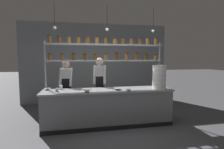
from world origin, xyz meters
TOP-DOWN VIEW (x-y plane):
  - ground_plane at (0.00, 0.00)m, footprint 40.00×40.00m
  - back_wall at (0.00, 2.56)m, footprint 5.67×0.12m
  - prep_counter at (0.00, -0.00)m, footprint 3.27×0.76m
  - spice_shelf_unit at (0.01, 0.33)m, footprint 3.15×0.28m
  - chef_left at (-1.07, 0.78)m, footprint 0.40×0.32m
  - chef_center at (-0.12, 0.72)m, footprint 0.40×0.33m
  - container_stack at (1.34, -0.10)m, footprint 0.37×0.37m
  - prep_bowl_near_left at (0.45, -0.31)m, footprint 0.16×0.16m
  - prep_bowl_center_front at (0.21, -0.10)m, footprint 0.17×0.17m
  - prep_bowl_center_back at (-1.50, 0.24)m, footprint 0.16×0.16m
  - prep_bowl_near_right at (-0.55, -0.25)m, footprint 0.23×0.23m
  - serving_cup_front at (-1.18, 0.28)m, footprint 0.08×0.08m
  - serving_cup_by_board at (-1.24, -0.04)m, footprint 0.07×0.07m
  - pendant_light_row at (-0.03, 0.00)m, footprint 2.52×0.07m

SIDE VIEW (x-z plane):
  - ground_plane at x=0.00m, z-range 0.00..0.00m
  - prep_counter at x=0.00m, z-range 0.00..0.92m
  - prep_bowl_center_back at x=-1.50m, z-range 0.92..0.96m
  - prep_bowl_near_left at x=0.45m, z-range 0.92..0.96m
  - prep_bowl_center_front at x=0.21m, z-range 0.92..0.97m
  - prep_bowl_near_right at x=-0.55m, z-range 0.92..0.98m
  - chef_left at x=-1.07m, z-range 0.12..1.78m
  - serving_cup_by_board at x=-1.24m, z-range 0.92..1.01m
  - serving_cup_front at x=-1.18m, z-range 0.92..1.03m
  - chef_center at x=-0.12m, z-range 0.14..1.87m
  - container_stack at x=1.34m, z-range 0.92..1.53m
  - back_wall at x=0.00m, z-range 0.00..3.05m
  - spice_shelf_unit at x=0.01m, z-range 0.70..2.98m
  - pendant_light_row at x=-0.03m, z-range 2.13..2.75m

